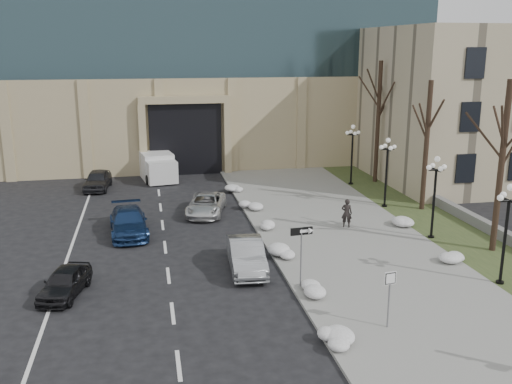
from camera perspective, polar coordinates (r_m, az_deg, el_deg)
The scene contains 30 objects.
ground at distance 20.15m, azimuth 12.38°, elevation -17.67°, with size 160.00×160.00×0.00m, color black.
sidewalk at distance 33.15m, azimuth 8.50°, elevation -4.26°, with size 9.00×40.00×0.12m, color gray.
curb at distance 31.97m, azimuth 0.84°, elevation -4.78°, with size 0.30×40.00×0.14m, color gray.
grass_strip at distance 35.78m, azimuth 18.39°, elevation -3.47°, with size 4.00×40.00×0.10m, color #334321.
stone_wall at distance 38.33m, azimuth 19.60°, elevation -1.93°, with size 0.50×30.00×0.70m, color slate.
classical_building at distance 52.62m, azimuth 23.05°, elevation 8.29°, with size 22.00×18.12×12.00m.
car_a at distance 26.44m, azimuth -18.57°, elevation -8.53°, with size 1.46×3.63×1.24m, color black.
car_b at distance 27.74m, azimuth -0.97°, elevation -6.33°, with size 1.61×4.62×1.52m, color #929599.
car_c at distance 33.67m, azimuth -12.63°, elevation -2.96°, with size 2.05×5.05×1.47m, color navy.
car_d at distance 36.94m, azimuth -5.02°, elevation -1.23°, with size 2.18×4.72×1.31m, color silver.
car_e at distance 44.81m, azimuth -15.56°, elevation 1.18°, with size 1.72×4.26×1.45m, color #2C2C31.
pedestrian at distance 34.14m, azimuth 9.06°, elevation -2.09°, with size 0.63×0.42×1.73m, color black.
box_truck at distance 47.84m, azimuth -10.01°, elevation 2.70°, with size 3.39×7.07×2.15m.
one_way_sign at distance 25.24m, azimuth 4.95°, elevation -4.61°, with size 1.08×0.31×2.89m.
keep_sign at distance 22.34m, azimuth 13.22°, elevation -9.28°, with size 0.51×0.13×2.39m.
snow_clump_b at distance 21.52m, azimuth 8.30°, elevation -14.31°, with size 1.10×1.60×0.36m, color white.
snow_clump_c at distance 25.22m, azimuth 5.98°, elevation -9.74°, with size 1.10×1.60×0.36m, color white.
snow_clump_d at distance 29.25m, azimuth 2.81°, elevation -6.19°, with size 1.10×1.60×0.36m, color white.
snow_clump_e at distance 33.84m, azimuth 1.10°, elevation -3.28°, with size 1.10×1.60×0.36m, color white.
snow_clump_f at distance 37.66m, azimuth -0.47°, elevation -1.43°, with size 1.10×1.60×0.36m, color white.
snow_clump_g at distance 41.92m, azimuth -1.76°, elevation 0.22°, with size 1.10×1.60×0.36m, color white.
snow_clump_i at distance 30.05m, azimuth 19.26°, elevation -6.45°, with size 1.10×1.60×0.36m, color white.
snow_clump_j at distance 35.47m, azimuth 13.82°, elevation -2.87°, with size 1.10×1.60×0.36m, color white.
lamppost_a at distance 27.59m, azimuth 23.80°, elevation -2.65°, with size 1.18×1.18×4.76m.
lamppost_b at distance 32.92m, azimuth 17.47°, elevation 0.55°, with size 1.18×1.18×4.76m.
lamppost_c at distance 38.61m, azimuth 12.96°, elevation 2.83°, with size 1.18×1.18×4.76m.
lamppost_d at distance 44.52m, azimuth 9.61°, elevation 4.51°, with size 1.18×1.18×4.76m.
tree_near at distance 31.45m, azimuth 23.54°, elevation 4.52°, with size 3.20×3.20×9.00m.
tree_mid at distance 38.27m, azimuth 16.80°, elevation 6.18°, with size 3.20×3.20×8.50m.
tree_far at distance 45.38m, azimuth 12.18°, elevation 8.50°, with size 3.20×3.20×9.50m.
Camera 1 is at (-7.21, -15.54, 10.60)m, focal length 40.00 mm.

